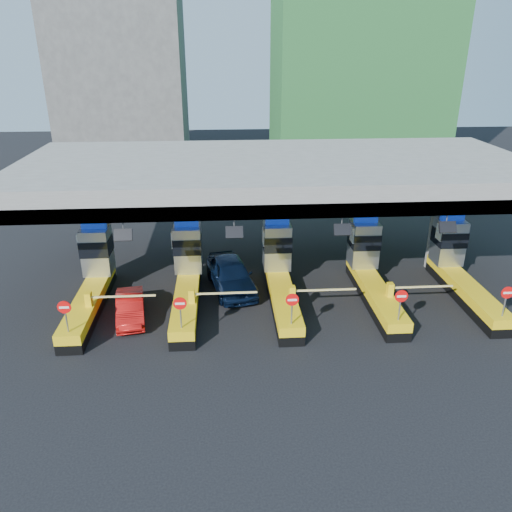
{
  "coord_description": "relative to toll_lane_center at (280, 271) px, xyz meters",
  "views": [
    {
      "loc": [
        -3.0,
        -24.27,
        12.73
      ],
      "look_at": [
        -1.31,
        0.0,
        2.47
      ],
      "focal_mm": 35.0,
      "sensor_mm": 36.0,
      "label": 1
    }
  ],
  "objects": [
    {
      "name": "toll_lane_far_right",
      "position": [
        10.0,
        0.0,
        0.0
      ],
      "size": [
        4.43,
        8.0,
        4.16
      ],
      "color": "black",
      "rests_on": "ground"
    },
    {
      "name": "toll_lane_left",
      "position": [
        -5.0,
        0.0,
        0.0
      ],
      "size": [
        4.43,
        8.0,
        4.16
      ],
      "color": "black",
      "rests_on": "ground"
    },
    {
      "name": "toll_lane_center",
      "position": [
        0.0,
        0.0,
        0.0
      ],
      "size": [
        4.43,
        8.0,
        4.16
      ],
      "color": "black",
      "rests_on": "ground"
    },
    {
      "name": "toll_lane_far_left",
      "position": [
        -10.0,
        0.0,
        0.0
      ],
      "size": [
        4.43,
        8.0,
        4.16
      ],
      "color": "black",
      "rests_on": "ground"
    },
    {
      "name": "ground",
      "position": [
        -0.0,
        -0.28,
        -1.4
      ],
      "size": [
        120.0,
        120.0,
        0.0
      ],
      "primitive_type": "plane",
      "color": "black",
      "rests_on": "ground"
    },
    {
      "name": "toll_lane_right",
      "position": [
        5.0,
        0.0,
        0.0
      ],
      "size": [
        4.43,
        8.0,
        4.16
      ],
      "color": "black",
      "rests_on": "ground"
    },
    {
      "name": "van",
      "position": [
        -2.64,
        0.85,
        -0.49
      ],
      "size": [
        3.2,
        5.64,
        1.81
      ],
      "primitive_type": "imported",
      "rotation": [
        0.0,
        0.0,
        0.21
      ],
      "color": "black",
      "rests_on": "ground"
    },
    {
      "name": "toll_canopy",
      "position": [
        -0.0,
        2.59,
        4.74
      ],
      "size": [
        28.0,
        12.09,
        7.0
      ],
      "color": "slate",
      "rests_on": "ground"
    },
    {
      "name": "bg_building_scaffold",
      "position": [
        12.0,
        31.72,
        12.6
      ],
      "size": [
        18.0,
        12.0,
        28.0
      ],
      "primitive_type": "cube",
      "color": "#1E5926",
      "rests_on": "ground"
    },
    {
      "name": "bg_building_concrete",
      "position": [
        -14.0,
        35.72,
        7.6
      ],
      "size": [
        14.0,
        10.0,
        18.0
      ],
      "primitive_type": "cube",
      "color": "#4C4C49",
      "rests_on": "ground"
    },
    {
      "name": "red_car",
      "position": [
        -7.76,
        -2.14,
        -0.77
      ],
      "size": [
        1.92,
        3.97,
        1.26
      ],
      "primitive_type": "imported",
      "rotation": [
        0.0,
        0.0,
        0.16
      ],
      "color": "#B1100D",
      "rests_on": "ground"
    }
  ]
}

